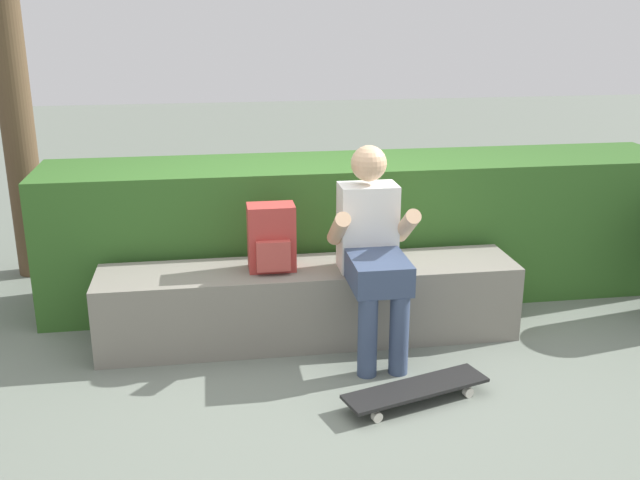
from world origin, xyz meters
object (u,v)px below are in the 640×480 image
Objects in this scene: person_skater at (373,245)px; skateboard_near_person at (416,389)px; backpack_on_bench at (272,239)px; bench_main at (310,302)px.

person_skater is 1.48× the size of skateboard_near_person.
skateboard_near_person is 2.06× the size of backpack_on_bench.
bench_main is at bearing 2.36° from backpack_on_bench.
bench_main reaches higher than skateboard_near_person.
backpack_on_bench is at bearing 128.05° from skateboard_near_person.
person_skater is at bearing -33.12° from bench_main.
person_skater reaches higher than backpack_on_bench.
person_skater is 0.88m from skateboard_near_person.
bench_main is 3.11× the size of skateboard_near_person.
bench_main is 0.59m from person_skater.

